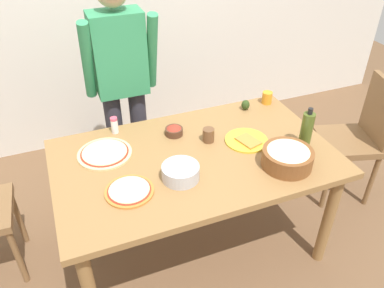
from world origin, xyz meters
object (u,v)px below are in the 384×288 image
at_px(person_cook, 122,80).
at_px(pizza_cooked_on_tray, 129,191).
at_px(salt_shaker, 114,125).
at_px(cup_orange, 267,98).
at_px(avocado, 245,105).
at_px(pizza_raw_on_board, 105,153).
at_px(popcorn_bowl, 288,156).
at_px(olive_oil_bottle, 307,130).
at_px(small_sauce_bowl, 174,131).
at_px(plate_with_slice, 247,140).
at_px(dining_table, 195,168).
at_px(cup_small_brown, 208,135).
at_px(mixing_bowl_steel, 181,172).
at_px(chair_wooden_right, 359,134).

bearing_deg(person_cook, pizza_cooked_on_tray, -101.72).
xyz_separation_m(pizza_cooked_on_tray, salt_shaker, (0.05, 0.57, 0.04)).
distance_m(person_cook, salt_shaker, 0.39).
relative_size(cup_orange, avocado, 1.21).
distance_m(pizza_cooked_on_tray, salt_shaker, 0.58).
bearing_deg(pizza_raw_on_board, popcorn_bowl, -27.02).
relative_size(pizza_cooked_on_tray, olive_oil_bottle, 0.99).
distance_m(person_cook, avocado, 0.86).
relative_size(small_sauce_bowl, salt_shaker, 1.04).
bearing_deg(pizza_cooked_on_tray, olive_oil_bottle, 1.07).
distance_m(plate_with_slice, cup_orange, 0.51).
bearing_deg(avocado, olive_oil_bottle, -76.69).
bearing_deg(pizza_cooked_on_tray, person_cook, 78.28).
distance_m(dining_table, avocado, 0.65).
relative_size(dining_table, plate_with_slice, 6.15).
xyz_separation_m(plate_with_slice, popcorn_bowl, (0.09, -0.29, 0.05)).
height_order(person_cook, cup_orange, person_cook).
height_order(person_cook, cup_small_brown, person_cook).
distance_m(plate_with_slice, mixing_bowl_steel, 0.52).
distance_m(mixing_bowl_steel, cup_orange, 1.01).
distance_m(chair_wooden_right, small_sauce_bowl, 1.39).
height_order(mixing_bowl_steel, cup_orange, cup_orange).
distance_m(plate_with_slice, popcorn_bowl, 0.31).
height_order(pizza_raw_on_board, popcorn_bowl, popcorn_bowl).
bearing_deg(popcorn_bowl, small_sauce_bowl, 132.67).
height_order(chair_wooden_right, cup_orange, chair_wooden_right).
bearing_deg(popcorn_bowl, pizza_cooked_on_tray, 173.21).
height_order(small_sauce_bowl, cup_orange, cup_orange).
bearing_deg(dining_table, person_cook, 107.28).
bearing_deg(cup_small_brown, small_sauce_bowl, 139.97).
xyz_separation_m(person_cook, pizza_raw_on_board, (-0.25, -0.55, -0.17)).
bearing_deg(pizza_raw_on_board, mixing_bowl_steel, -46.89).
bearing_deg(avocado, popcorn_bowl, -97.10).
xyz_separation_m(olive_oil_bottle, salt_shaker, (-1.01, 0.55, -0.06)).
distance_m(pizza_raw_on_board, popcorn_bowl, 1.03).
xyz_separation_m(dining_table, small_sauce_bowl, (-0.04, 0.25, 0.12)).
bearing_deg(pizza_raw_on_board, salt_shaker, 62.93).
xyz_separation_m(pizza_cooked_on_tray, cup_orange, (1.12, 0.55, 0.03)).
distance_m(dining_table, small_sauce_bowl, 0.28).
bearing_deg(plate_with_slice, cup_orange, 46.20).
bearing_deg(cup_small_brown, mixing_bowl_steel, -135.98).
bearing_deg(salt_shaker, cup_small_brown, -30.73).
height_order(dining_table, pizza_raw_on_board, pizza_raw_on_board).
xyz_separation_m(plate_with_slice, mixing_bowl_steel, (-0.49, -0.18, 0.03)).
bearing_deg(salt_shaker, chair_wooden_right, -10.93).
bearing_deg(dining_table, chair_wooden_right, 3.60).
xyz_separation_m(person_cook, popcorn_bowl, (0.67, -1.02, -0.12)).
bearing_deg(olive_oil_bottle, pizza_cooked_on_tray, -178.93).
bearing_deg(chair_wooden_right, plate_with_slice, -176.33).
xyz_separation_m(dining_table, pizza_cooked_on_tray, (-0.43, -0.16, 0.10)).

